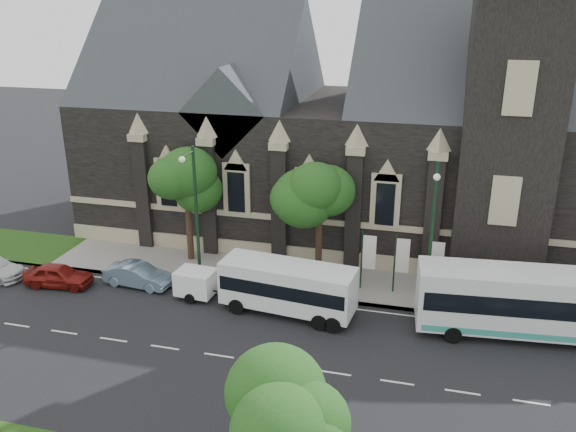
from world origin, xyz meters
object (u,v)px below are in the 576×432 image
(street_lamp_near, at_px, (432,231))
(banner_flag_right, at_px, (434,262))
(tree_park_east, at_px, (292,422))
(tour_coach, at_px, (541,303))
(banner_flag_center, at_px, (400,259))
(box_trailer, at_px, (196,282))
(car_far_red, at_px, (58,275))
(tree_walk_left, at_px, (191,181))
(street_lamp_mid, at_px, (195,210))
(tree_walk_right, at_px, (324,190))
(banner_flag_left, at_px, (366,255))
(sedan, at_px, (138,275))
(shuttle_bus, at_px, (288,286))

(street_lamp_near, xyz_separation_m, banner_flag_right, (0.29, 1.91, -2.73))
(tree_park_east, xyz_separation_m, tour_coach, (9.76, 15.29, -2.58))
(banner_flag_center, relative_size, box_trailer, 1.20)
(box_trailer, height_order, car_far_red, box_trailer)
(banner_flag_center, bearing_deg, tree_walk_left, 173.11)
(street_lamp_near, bearing_deg, street_lamp_mid, 180.00)
(box_trailer, bearing_deg, car_far_red, -170.74)
(tree_walk_right, height_order, banner_flag_left, tree_walk_right)
(street_lamp_mid, distance_m, sedan, 5.84)
(tree_park_east, height_order, car_far_red, tree_park_east)
(street_lamp_near, height_order, banner_flag_center, street_lamp_near)
(street_lamp_near, relative_size, banner_flag_right, 2.25)
(tour_coach, relative_size, shuttle_bus, 1.64)
(street_lamp_near, height_order, shuttle_bus, street_lamp_near)
(tree_walk_left, distance_m, sedan, 7.07)
(tree_walk_left, bearing_deg, sedan, -112.68)
(tree_park_east, distance_m, banner_flag_right, 18.91)
(banner_flag_center, height_order, tour_coach, banner_flag_center)
(tree_park_east, distance_m, car_far_red, 23.80)
(tree_walk_right, xyz_separation_m, tour_coach, (12.72, -4.74, -3.78))
(tree_walk_left, relative_size, car_far_red, 1.79)
(street_lamp_mid, height_order, sedan, street_lamp_mid)
(box_trailer, bearing_deg, tree_walk_right, 41.76)
(banner_flag_left, bearing_deg, tour_coach, -17.45)
(tree_walk_left, height_order, street_lamp_mid, street_lamp_mid)
(tour_coach, height_order, box_trailer, tour_coach)
(street_lamp_near, bearing_deg, tour_coach, -10.73)
(shuttle_bus, bearing_deg, car_far_red, -172.19)
(box_trailer, xyz_separation_m, car_far_red, (-9.01, -0.75, -0.27))
(tree_walk_right, relative_size, street_lamp_mid, 0.87)
(banner_flag_left, relative_size, tour_coach, 0.31)
(tree_walk_right, bearing_deg, banner_flag_left, -29.10)
(tree_walk_left, relative_size, box_trailer, 2.28)
(banner_flag_right, xyz_separation_m, tour_coach, (5.65, -3.03, -0.35))
(street_lamp_near, xyz_separation_m, sedan, (-17.72, -0.99, -4.39))
(banner_flag_right, height_order, sedan, banner_flag_right)
(tour_coach, bearing_deg, tree_walk_right, 154.42)
(tree_park_east, bearing_deg, sedan, 132.00)
(banner_flag_center, distance_m, car_far_red, 21.32)
(tree_walk_right, relative_size, banner_flag_center, 1.95)
(banner_flag_left, xyz_separation_m, shuttle_bus, (-3.98, -3.81, -0.66))
(street_lamp_near, relative_size, car_far_red, 2.10)
(banner_flag_left, height_order, banner_flag_right, same)
(shuttle_bus, relative_size, sedan, 1.81)
(tree_walk_right, relative_size, car_far_red, 1.82)
(shuttle_bus, relative_size, car_far_red, 1.86)
(tree_walk_left, distance_m, banner_flag_right, 16.52)
(street_lamp_mid, bearing_deg, banner_flag_left, 10.50)
(tree_walk_right, distance_m, street_lamp_mid, 8.10)
(tree_walk_right, distance_m, street_lamp_near, 7.72)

